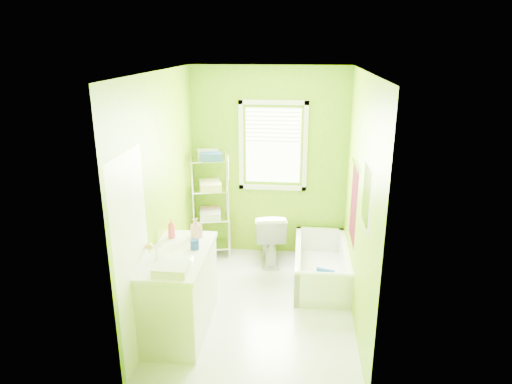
# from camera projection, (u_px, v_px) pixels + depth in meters

# --- Properties ---
(ground) EXTENTS (2.90, 2.90, 0.00)m
(ground) POSITION_uv_depth(u_px,v_px,m) (259.00, 305.00, 5.24)
(ground) COLOR silver
(ground) RESTS_ON ground
(room_envelope) EXTENTS (2.14, 2.94, 2.62)m
(room_envelope) POSITION_uv_depth(u_px,v_px,m) (259.00, 176.00, 4.76)
(room_envelope) COLOR #6B9D07
(room_envelope) RESTS_ON ground
(window) EXTENTS (0.92, 0.05, 1.22)m
(window) POSITION_uv_depth(u_px,v_px,m) (273.00, 141.00, 6.08)
(window) COLOR white
(window) RESTS_ON ground
(door) EXTENTS (0.09, 0.80, 2.00)m
(door) POSITION_uv_depth(u_px,v_px,m) (133.00, 262.00, 4.09)
(door) COLOR white
(door) RESTS_ON ground
(right_wall_decor) EXTENTS (0.04, 1.48, 1.17)m
(right_wall_decor) POSITION_uv_depth(u_px,v_px,m) (358.00, 200.00, 4.71)
(right_wall_decor) COLOR #45070E
(right_wall_decor) RESTS_ON ground
(bathtub) EXTENTS (0.65, 1.40, 0.45)m
(bathtub) POSITION_uv_depth(u_px,v_px,m) (321.00, 270.00, 5.74)
(bathtub) COLOR white
(bathtub) RESTS_ON ground
(toilet) EXTENTS (0.51, 0.77, 0.73)m
(toilet) POSITION_uv_depth(u_px,v_px,m) (269.00, 236.00, 6.19)
(toilet) COLOR white
(toilet) RESTS_ON ground
(vanity) EXTENTS (0.59, 1.16, 1.09)m
(vanity) POSITION_uv_depth(u_px,v_px,m) (180.00, 289.00, 4.67)
(vanity) COLOR white
(vanity) RESTS_ON ground
(wire_shelf_unit) EXTENTS (0.55, 0.45, 1.50)m
(wire_shelf_unit) POSITION_uv_depth(u_px,v_px,m) (211.00, 194.00, 6.21)
(wire_shelf_unit) COLOR silver
(wire_shelf_unit) RESTS_ON ground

